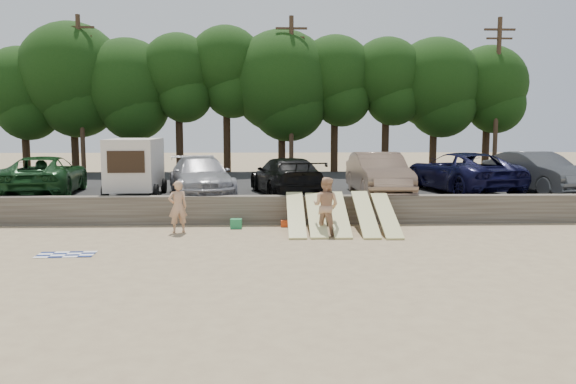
% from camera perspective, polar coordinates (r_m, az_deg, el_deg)
% --- Properties ---
extents(ground, '(120.00, 120.00, 0.00)m').
position_cam_1_polar(ground, '(17.04, -4.38, -4.94)').
color(ground, tan).
rests_on(ground, ground).
extents(seawall, '(44.00, 0.50, 1.00)m').
position_cam_1_polar(seawall, '(19.91, -4.01, -1.81)').
color(seawall, '#6B6356').
rests_on(seawall, ground).
extents(parking_lot, '(44.00, 14.50, 0.70)m').
position_cam_1_polar(parking_lot, '(27.36, -3.42, 0.17)').
color(parking_lot, '#282828').
rests_on(parking_lot, ground).
extents(treeline, '(32.75, 6.27, 8.92)m').
position_cam_1_polar(treeline, '(34.40, -5.00, 11.31)').
color(treeline, '#382616').
rests_on(treeline, parking_lot).
extents(utility_poles, '(25.80, 0.26, 9.00)m').
position_cam_1_polar(utility_poles, '(32.77, 0.34, 10.12)').
color(utility_poles, '#473321').
rests_on(utility_poles, parking_lot).
extents(box_trailer, '(2.18, 3.65, 2.26)m').
position_cam_1_polar(box_trailer, '(22.85, -15.25, 2.75)').
color(box_trailer, beige).
rests_on(box_trailer, parking_lot).
extents(car_1, '(3.40, 5.92, 1.56)m').
position_cam_1_polar(car_1, '(24.64, -23.46, 1.56)').
color(car_1, '#143919').
rests_on(car_1, parking_lot).
extents(car_2, '(3.43, 5.68, 1.54)m').
position_cam_1_polar(car_2, '(22.46, -8.86, 1.57)').
color(car_2, '#9C9CA1').
rests_on(car_2, parking_lot).
extents(car_3, '(3.23, 5.52, 1.50)m').
position_cam_1_polar(car_3, '(22.51, -0.22, 1.61)').
color(car_3, black).
rests_on(car_3, parking_lot).
extents(car_4, '(1.95, 5.23, 1.71)m').
position_cam_1_polar(car_4, '(22.60, 9.16, 1.81)').
color(car_4, '#7D6350').
rests_on(car_4, parking_lot).
extents(car_5, '(3.95, 6.45, 1.67)m').
position_cam_1_polar(car_5, '(24.67, 17.16, 1.95)').
color(car_5, black).
rests_on(car_5, parking_lot).
extents(car_6, '(2.98, 5.38, 1.68)m').
position_cam_1_polar(car_6, '(25.77, 23.91, 1.88)').
color(car_6, '#454749').
rests_on(car_6, parking_lot).
extents(surfboard_low_0, '(0.56, 2.82, 1.15)m').
position_cam_1_polar(surfboard_low_0, '(18.37, 0.81, -2.27)').
color(surfboard_low_0, '#D9D488').
rests_on(surfboard_low_0, ground).
extents(surfboard_low_1, '(0.56, 2.84, 1.11)m').
position_cam_1_polar(surfboard_low_1, '(18.46, 2.87, -2.29)').
color(surfboard_low_1, '#D9D488').
rests_on(surfboard_low_1, ground).
extents(surfboard_low_2, '(0.56, 2.82, 1.16)m').
position_cam_1_polar(surfboard_low_2, '(18.48, 5.16, -2.22)').
color(surfboard_low_2, '#D9D488').
rests_on(surfboard_low_2, ground).
extents(surfboard_low_3, '(0.56, 2.81, 1.18)m').
position_cam_1_polar(surfboard_low_3, '(18.54, 7.86, -2.19)').
color(surfboard_low_3, '#D9D488').
rests_on(surfboard_low_3, ground).
extents(surfboard_low_4, '(0.56, 2.84, 1.11)m').
position_cam_1_polar(surfboard_low_4, '(18.61, 9.96, -2.31)').
color(surfboard_low_4, '#D9D488').
rests_on(surfboard_low_4, ground).
extents(beachgoer_a, '(0.72, 0.60, 1.69)m').
position_cam_1_polar(beachgoer_a, '(18.49, -11.13, -1.48)').
color(beachgoer_a, tan).
rests_on(beachgoer_a, ground).
extents(beachgoer_b, '(1.13, 1.06, 1.84)m').
position_cam_1_polar(beachgoer_b, '(17.85, 3.87, -1.42)').
color(beachgoer_b, tan).
rests_on(beachgoer_b, ground).
extents(cooler, '(0.39, 0.31, 0.32)m').
position_cam_1_polar(cooler, '(19.09, -5.28, -3.22)').
color(cooler, '#268C4D').
rests_on(cooler, ground).
extents(gear_bag, '(0.31, 0.26, 0.22)m').
position_cam_1_polar(gear_bag, '(19.31, -0.28, -3.23)').
color(gear_bag, '#E84B1B').
rests_on(gear_bag, ground).
extents(beach_towel, '(1.58, 1.58, 0.00)m').
position_cam_1_polar(beach_towel, '(16.27, -21.62, -5.93)').
color(beach_towel, white).
rests_on(beach_towel, ground).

